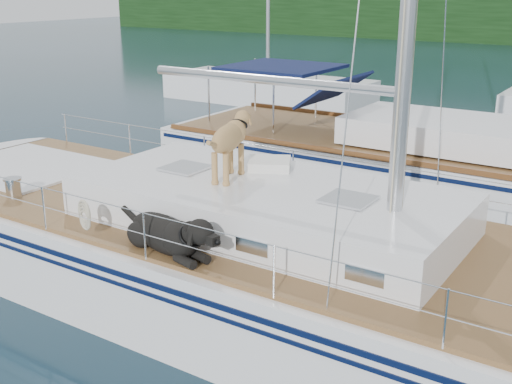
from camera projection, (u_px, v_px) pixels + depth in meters
The scene contains 4 objects.
ground at pixel (221, 292), 9.55m from camera, with size 120.00×120.00×0.00m, color black.
main_sailboat at pixel (225, 251), 9.29m from camera, with size 12.00×3.80×14.01m.
neighbor_sailboat at pixel (412, 165), 13.87m from camera, with size 11.00×3.50×13.30m.
bg_boat_west at pixel (268, 90), 24.71m from camera, with size 8.00×3.00×11.65m.
Camera 1 is at (5.16, -6.92, 4.38)m, focal length 45.00 mm.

